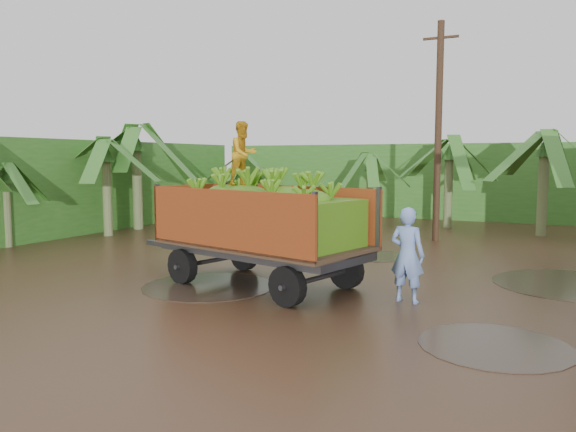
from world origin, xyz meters
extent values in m
plane|color=black|center=(0.00, 0.00, 0.00)|extent=(100.00, 100.00, 0.00)
cube|color=#2D661E|center=(-2.00, 16.00, 1.80)|extent=(22.00, 3.00, 3.60)
cube|color=#2D661E|center=(-14.00, 4.00, 1.80)|extent=(3.00, 18.00, 3.60)
cube|color=#47474C|center=(-5.57, -0.56, 0.59)|extent=(1.90, 0.59, 0.13)
imported|color=orange|center=(-3.21, -0.68, 3.02)|extent=(0.81, 0.91, 1.54)
imported|color=#7494D4|center=(1.01, -1.38, 0.97)|extent=(0.76, 0.55, 1.94)
cylinder|color=#47301E|center=(-0.23, 7.51, 3.78)|extent=(0.24, 0.24, 7.57)
cube|color=#47301E|center=(-0.23, 7.51, 7.00)|extent=(1.20, 0.08, 0.08)
camera|label=1|loc=(3.77, -12.42, 2.90)|focal=35.00mm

